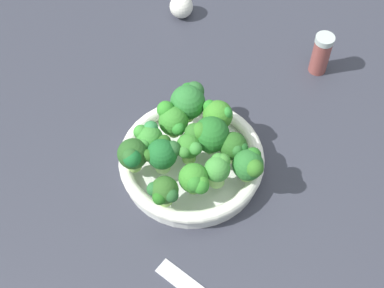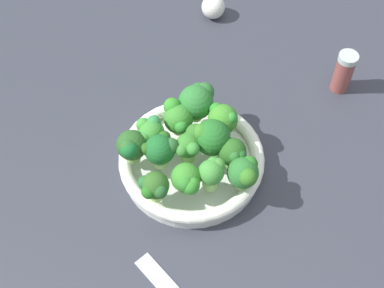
# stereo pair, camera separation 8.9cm
# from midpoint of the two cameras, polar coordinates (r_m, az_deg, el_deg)

# --- Properties ---
(ground_plane) EXTENTS (1.30, 1.30, 0.03)m
(ground_plane) POSITION_cam_midpoint_polar(r_m,az_deg,el_deg) (0.96, 2.61, -2.98)
(ground_plane) COLOR #343641
(bowl) EXTENTS (0.25, 0.25, 0.04)m
(bowl) POSITION_cam_midpoint_polar(r_m,az_deg,el_deg) (0.93, 2.73, -1.93)
(bowl) COLOR white
(bowl) RESTS_ON ground_plane
(broccoli_floret_0) EXTENTS (0.06, 0.07, 0.07)m
(broccoli_floret_0) POSITION_cam_midpoint_polar(r_m,az_deg,el_deg) (0.89, 4.67, 0.52)
(broccoli_floret_0) COLOR #75BB60
(broccoli_floret_0) RESTS_ON bowl
(broccoli_floret_1) EXTENTS (0.05, 0.05, 0.06)m
(broccoli_floret_1) POSITION_cam_midpoint_polar(r_m,az_deg,el_deg) (0.89, 7.11, -1.16)
(broccoli_floret_1) COLOR #92C066
(broccoli_floret_1) RESTS_ON bowl
(broccoli_floret_2) EXTENTS (0.05, 0.04, 0.06)m
(broccoli_floret_2) POSITION_cam_midpoint_polar(r_m,az_deg,el_deg) (0.86, 5.06, -3.09)
(broccoli_floret_2) COLOR #97D16C
(broccoli_floret_2) RESTS_ON bowl
(broccoli_floret_3) EXTENTS (0.05, 0.05, 0.06)m
(broccoli_floret_3) POSITION_cam_midpoint_polar(r_m,az_deg,el_deg) (0.85, 2.50, -3.98)
(broccoli_floret_3) COLOR #86C055
(broccoli_floret_3) RESTS_ON bowl
(broccoli_floret_4) EXTENTS (0.05, 0.05, 0.06)m
(broccoli_floret_4) POSITION_cam_midpoint_polar(r_m,az_deg,el_deg) (0.87, -0.35, -0.76)
(broccoli_floret_4) COLOR #9CCC73
(broccoli_floret_4) RESTS_ON bowl
(broccoli_floret_5) EXTENTS (0.05, 0.05, 0.06)m
(broccoli_floret_5) POSITION_cam_midpoint_polar(r_m,az_deg,el_deg) (0.88, -3.43, -0.47)
(broccoli_floret_5) COLOR #87B657
(broccoli_floret_5) RESTS_ON bowl
(broccoli_floret_6) EXTENTS (0.05, 0.06, 0.06)m
(broccoli_floret_6) POSITION_cam_midpoint_polar(r_m,az_deg,el_deg) (0.92, 1.29, 2.51)
(broccoli_floret_6) COLOR #9DCA6E
(broccoli_floret_6) RESTS_ON bowl
(broccoli_floret_7) EXTENTS (0.05, 0.05, 0.06)m
(broccoli_floret_7) POSITION_cam_midpoint_polar(r_m,az_deg,el_deg) (0.87, 8.36, -3.18)
(broccoli_floret_7) COLOR #98CF67
(broccoli_floret_7) RESTS_ON bowl
(broccoli_floret_8) EXTENTS (0.05, 0.05, 0.06)m
(broccoli_floret_8) POSITION_cam_midpoint_polar(r_m,az_deg,el_deg) (0.90, -1.49, 1.01)
(broccoli_floret_8) COLOR #78BF4F
(broccoli_floret_8) RESTS_ON bowl
(broccoli_floret_9) EXTENTS (0.07, 0.06, 0.07)m
(broccoli_floret_9) POSITION_cam_midpoint_polar(r_m,az_deg,el_deg) (0.93, 3.28, 4.31)
(broccoli_floret_9) COLOR #9ED364
(broccoli_floret_9) RESTS_ON bowl
(broccoli_floret_10) EXTENTS (0.05, 0.04, 0.06)m
(broccoli_floret_10) POSITION_cam_midpoint_polar(r_m,az_deg,el_deg) (0.88, 2.50, -0.59)
(broccoli_floret_10) COLOR #8CCF59
(broccoli_floret_10) RESTS_ON bowl
(broccoli_floret_11) EXTENTS (0.05, 0.05, 0.06)m
(broccoli_floret_11) POSITION_cam_midpoint_polar(r_m,az_deg,el_deg) (0.92, 5.98, 2.34)
(broccoli_floret_11) COLOR #83C050
(broccoli_floret_11) RESTS_ON bowl
(broccoli_floret_12) EXTENTS (0.05, 0.05, 0.05)m
(broccoli_floret_12) POSITION_cam_midpoint_polar(r_m,az_deg,el_deg) (0.85, -0.89, -4.66)
(broccoli_floret_12) COLOR #91C85B
(broccoli_floret_12) RESTS_ON bowl
(garlic_bulb) EXTENTS (0.05, 0.05, 0.05)m
(garlic_bulb) POSITION_cam_midpoint_polar(r_m,az_deg,el_deg) (1.18, 4.43, 13.78)
(garlic_bulb) COLOR silver
(garlic_bulb) RESTS_ON ground_plane
(pepper_shaker) EXTENTS (0.04, 0.04, 0.09)m
(pepper_shaker) POSITION_cam_midpoint_polar(r_m,az_deg,el_deg) (1.07, 17.71, 6.95)
(pepper_shaker) COLOR #914740
(pepper_shaker) RESTS_ON ground_plane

